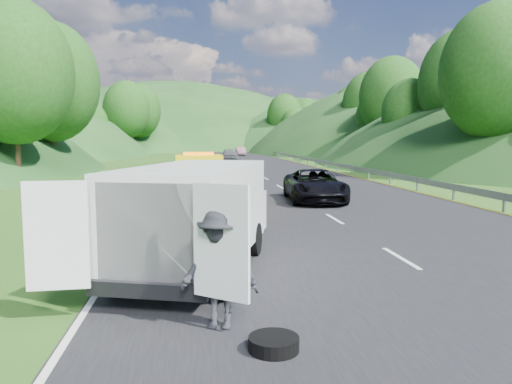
{
  "coord_description": "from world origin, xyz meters",
  "views": [
    {
      "loc": [
        -1.97,
        -13.53,
        2.98
      ],
      "look_at": [
        -0.16,
        1.7,
        1.3
      ],
      "focal_mm": 35.0,
      "sensor_mm": 36.0,
      "label": 1
    }
  ],
  "objects": [
    {
      "name": "ground",
      "position": [
        0.0,
        0.0,
        0.0
      ],
      "size": [
        320.0,
        320.0,
        0.0
      ],
      "primitive_type": "plane",
      "color": "#38661E",
      "rests_on": "ground"
    },
    {
      "name": "road_surface",
      "position": [
        3.0,
        40.0,
        0.01
      ],
      "size": [
        14.0,
        200.0,
        0.02
      ],
      "primitive_type": "cube",
      "color": "black",
      "rests_on": "ground"
    },
    {
      "name": "guardrail",
      "position": [
        10.3,
        52.5,
        0.0
      ],
      "size": [
        0.06,
        140.0,
        1.52
      ],
      "primitive_type": "cube",
      "color": "gray",
      "rests_on": "ground"
    },
    {
      "name": "tree_line_left",
      "position": [
        -19.0,
        60.0,
        0.0
      ],
      "size": [
        14.0,
        140.0,
        14.0
      ],
      "primitive_type": null,
      "color": "#255D1B",
      "rests_on": "ground"
    },
    {
      "name": "tree_line_right",
      "position": [
        23.0,
        60.0,
        0.0
      ],
      "size": [
        14.0,
        140.0,
        14.0
      ],
      "primitive_type": null,
      "color": "#255D1B",
      "rests_on": "ground"
    },
    {
      "name": "hills_backdrop",
      "position": [
        6.5,
        134.7,
        0.0
      ],
      "size": [
        201.0,
        288.6,
        44.0
      ],
      "primitive_type": null,
      "color": "#2D5B23",
      "rests_on": "ground"
    },
    {
      "name": "tow_truck",
      "position": [
        -1.83,
        7.16,
        1.15
      ],
      "size": [
        2.36,
        5.58,
        2.35
      ],
      "rotation": [
        0.0,
        0.0,
        0.06
      ],
      "color": "black",
      "rests_on": "ground"
    },
    {
      "name": "white_van",
      "position": [
        -1.96,
        -2.55,
        1.34
      ],
      "size": [
        4.67,
        7.22,
        2.38
      ],
      "rotation": [
        0.0,
        0.0,
        -0.29
      ],
      "color": "black",
      "rests_on": "ground"
    },
    {
      "name": "woman",
      "position": [
        -2.67,
        1.34,
        0.0
      ],
      "size": [
        0.62,
        0.76,
        1.82
      ],
      "primitive_type": "imported",
      "rotation": [
        0.0,
        0.0,
        1.79
      ],
      "color": "silver",
      "rests_on": "ground"
    },
    {
      "name": "child",
      "position": [
        -1.95,
        -1.22,
        0.0
      ],
      "size": [
        0.66,
        0.68,
        1.11
      ],
      "primitive_type": "imported",
      "rotation": [
        0.0,
        0.0,
        -0.92
      ],
      "color": "#C9D16F",
      "rests_on": "ground"
    },
    {
      "name": "worker",
      "position": [
        -1.64,
        -5.99,
        0.0
      ],
      "size": [
        1.34,
        0.96,
        1.88
      ],
      "primitive_type": "imported",
      "rotation": [
        0.0,
        0.0,
        -0.23
      ],
      "color": "black",
      "rests_on": "ground"
    },
    {
      "name": "suitcase",
      "position": [
        -3.99,
        0.22,
        0.32
      ],
      "size": [
        0.42,
        0.28,
        0.63
      ],
      "primitive_type": "cube",
      "rotation": [
        0.0,
        0.0,
        -0.17
      ],
      "color": "#504B3C",
      "rests_on": "ground"
    },
    {
      "name": "spare_tire",
      "position": [
        -0.93,
        -6.93,
        0.0
      ],
      "size": [
        0.72,
        0.72,
        0.2
      ],
      "primitive_type": "cylinder",
      "color": "black",
      "rests_on": "ground"
    },
    {
      "name": "passing_suv",
      "position": [
        3.47,
        9.06,
        0.0
      ],
      "size": [
        2.81,
        5.5,
        1.49
      ],
      "primitive_type": "imported",
      "rotation": [
        0.0,
        0.0,
        -0.07
      ],
      "color": "black",
      "rests_on": "ground"
    },
    {
      "name": "dist_car_a",
      "position": [
        2.23,
        50.72,
        0.0
      ],
      "size": [
        1.88,
        4.67,
        1.59
      ],
      "primitive_type": "imported",
      "color": "#55555A",
      "rests_on": "ground"
    },
    {
      "name": "dist_car_b",
      "position": [
        5.3,
        69.04,
        0.0
      ],
      "size": [
        1.46,
        4.19,
        1.38
      ],
      "primitive_type": "imported",
      "color": "#7A5163",
      "rests_on": "ground"
    },
    {
      "name": "dist_car_c",
      "position": [
        4.24,
        94.87,
        0.0
      ],
      "size": [
        2.08,
        5.12,
        1.49
      ],
      "primitive_type": "imported",
      "color": "#90484C",
      "rests_on": "ground"
    },
    {
      "name": "dist_car_d",
      "position": [
        4.2,
        102.03,
        0.0
      ],
      "size": [
        1.88,
        4.67,
        1.59
      ],
      "primitive_type": "imported",
      "color": "brown",
      "rests_on": "ground"
    }
  ]
}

